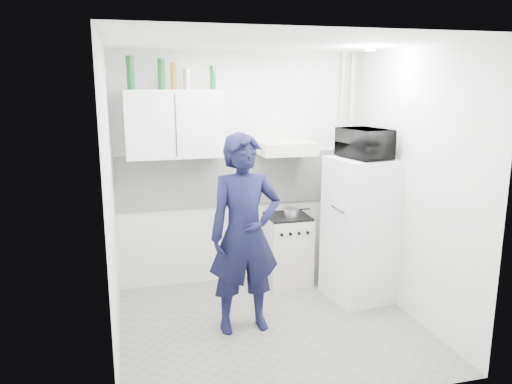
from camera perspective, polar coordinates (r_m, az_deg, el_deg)
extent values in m
plane|color=slate|center=(4.92, 1.79, -15.06)|extent=(2.80, 2.80, 0.00)
plane|color=white|center=(4.38, 2.03, 16.73)|extent=(2.80, 2.80, 0.00)
plane|color=silver|center=(5.66, -1.75, 2.54)|extent=(2.80, 0.00, 2.80)
plane|color=silver|center=(4.29, -16.30, -1.16)|extent=(0.00, 2.60, 2.60)
plane|color=silver|center=(5.05, 17.30, 0.77)|extent=(0.00, 2.60, 2.60)
imported|color=black|center=(4.55, -1.29, -4.86)|extent=(0.69, 0.47, 1.84)
cube|color=beige|center=(5.78, 3.59, -6.63)|extent=(0.48, 0.48, 0.77)
cube|color=white|center=(5.38, 11.89, -4.19)|extent=(0.70, 0.70, 1.51)
cube|color=black|center=(5.66, 3.64, -2.80)|extent=(0.46, 0.46, 0.03)
cylinder|color=silver|center=(5.59, 4.06, -2.34)|extent=(0.17, 0.17, 0.10)
imported|color=black|center=(5.20, 12.34, 5.44)|extent=(0.60, 0.46, 0.30)
cylinder|color=#144C1E|center=(5.26, -14.17, 13.08)|extent=(0.08, 0.08, 0.33)
cylinder|color=#144C1E|center=(5.27, -10.75, 13.10)|extent=(0.07, 0.07, 0.31)
cylinder|color=brown|center=(5.28, -9.41, 12.93)|extent=(0.06, 0.06, 0.27)
cylinder|color=silver|center=(5.30, -7.87, 12.64)|extent=(0.08, 0.08, 0.20)
cylinder|color=#144C1E|center=(5.34, -4.97, 12.92)|extent=(0.06, 0.06, 0.24)
cube|color=white|center=(5.30, -9.35, 7.70)|extent=(1.00, 0.35, 0.70)
cube|color=beige|center=(5.50, 3.41, 5.08)|extent=(0.60, 0.50, 0.14)
cube|color=white|center=(5.66, -1.71, 1.51)|extent=(2.74, 0.03, 0.60)
cylinder|color=beige|center=(6.01, 10.60, 2.91)|extent=(0.05, 0.05, 2.60)
cylinder|color=beige|center=(5.96, 9.55, 2.87)|extent=(0.04, 0.04, 2.60)
cylinder|color=white|center=(4.94, 12.92, 15.59)|extent=(0.10, 0.10, 0.02)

